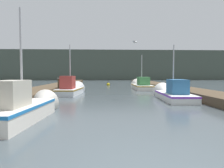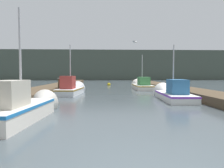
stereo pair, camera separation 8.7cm
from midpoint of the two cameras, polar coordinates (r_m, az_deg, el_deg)
dock_left at (r=19.80m, az=-17.83°, el=-1.40°), size 2.45×40.00×0.50m
dock_right at (r=20.29m, az=17.11°, el=-1.29°), size 2.45×40.00×0.50m
distant_shore_ridge at (r=60.32m, az=-1.83°, el=5.13°), size 120.00×16.00×7.99m
fishing_boat_0 at (r=8.20m, az=-24.14°, el=-6.09°), size 1.68×4.64×4.42m
fishing_boat_1 at (r=14.21m, az=16.37°, el=-2.57°), size 1.87×5.48×4.12m
fishing_boat_2 at (r=17.14m, az=-11.69°, el=-1.42°), size 1.98×4.83×4.56m
fishing_boat_3 at (r=23.01m, az=8.17°, el=-0.36°), size 1.94×6.32×4.39m
mooring_piling_1 at (r=18.19m, az=-14.91°, el=-0.41°), size 0.37×0.37×1.33m
channel_buoy at (r=29.11m, az=-1.15°, el=-0.13°), size 0.48×0.48×0.98m
seagull_lead at (r=13.91m, az=6.44°, el=11.81°), size 0.42×0.51×0.12m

